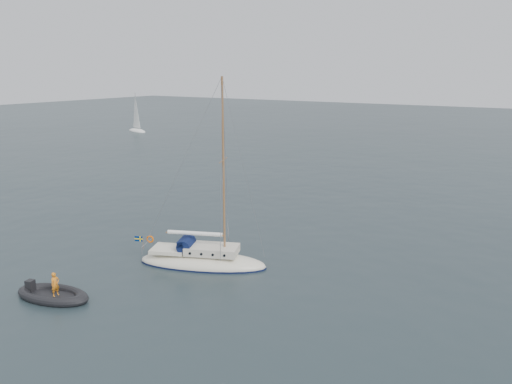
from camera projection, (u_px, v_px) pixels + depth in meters
The scene contains 5 objects.
ground at pixel (257, 277), 28.73m from camera, with size 300.00×300.00×0.00m, color black.
sailboat at pixel (202, 251), 30.32m from camera, with size 8.29×2.49×11.81m.
dinghy at pixel (165, 253), 32.02m from camera, with size 2.64×1.19×0.38m.
rib at pixel (53, 294), 25.99m from camera, with size 4.25×1.93×1.51m.
distant_yacht_a at pixel (136, 114), 95.57m from camera, with size 5.90×3.15×7.82m.
Camera 1 is at (14.12, -22.68, 11.64)m, focal length 35.00 mm.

